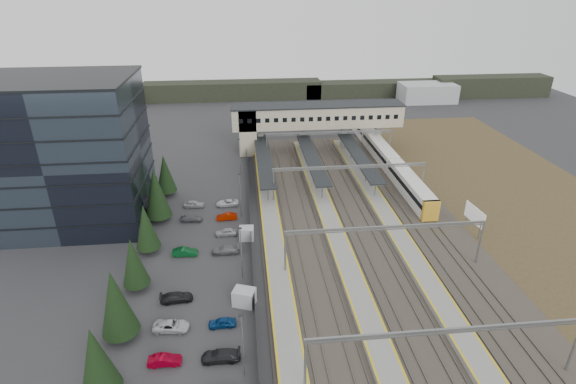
{
  "coord_description": "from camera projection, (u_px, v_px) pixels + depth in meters",
  "views": [
    {
      "loc": [
        -6.94,
        -59.64,
        37.78
      ],
      "look_at": [
        0.31,
        10.67,
        4.0
      ],
      "focal_mm": 28.0,
      "sensor_mm": 36.0,
      "label": 1
    }
  ],
  "objects": [
    {
      "name": "ground",
      "position": [
        293.0,
        244.0,
        70.46
      ],
      "size": [
        220.0,
        220.0,
        0.0
      ],
      "primitive_type": "plane",
      "color": "#2B2B2D",
      "rests_on": "ground"
    },
    {
      "name": "rail_corridor",
      "position": [
        345.0,
        224.0,
        75.69
      ],
      "size": [
        34.0,
        90.0,
        0.92
      ],
      "color": "#39322C",
      "rests_on": "ground"
    },
    {
      "name": "scrub_east",
      "position": [
        543.0,
        215.0,
        79.1
      ],
      "size": [
        34.0,
        120.0,
        0.06
      ],
      "color": "#3F3320",
      "rests_on": "ground"
    },
    {
      "name": "relay_cabin_far",
      "position": [
        247.0,
        233.0,
        71.39
      ],
      "size": [
        2.38,
        2.02,
        2.09
      ],
      "color": "#A5A7AA",
      "rests_on": "ground"
    },
    {
      "name": "office_building",
      "position": [
        64.0,
        153.0,
        72.64
      ],
      "size": [
        24.3,
        18.3,
        24.3
      ],
      "color": "#333F4C",
      "rests_on": "ground"
    },
    {
      "name": "relay_cabin_near",
      "position": [
        244.0,
        297.0,
        57.01
      ],
      "size": [
        3.21,
        2.78,
        2.24
      ],
      "color": "#A5A7AA",
      "rests_on": "ground"
    },
    {
      "name": "canopies",
      "position": [
        312.0,
        157.0,
        93.65
      ],
      "size": [
        23.1,
        30.0,
        3.28
      ],
      "color": "black",
      "rests_on": "ground"
    },
    {
      "name": "fence",
      "position": [
        250.0,
        225.0,
        73.91
      ],
      "size": [
        0.08,
        90.0,
        2.0
      ],
      "color": "#26282B",
      "rests_on": "ground"
    },
    {
      "name": "treeline_far",
      "position": [
        332.0,
        90.0,
        154.21
      ],
      "size": [
        170.0,
        19.0,
        7.0
      ],
      "color": "black",
      "rests_on": "ground"
    },
    {
      "name": "train",
      "position": [
        380.0,
        151.0,
        102.67
      ],
      "size": [
        2.9,
        60.58,
        3.65
      ],
      "color": "silver",
      "rests_on": "ground"
    },
    {
      "name": "billboard",
      "position": [
        475.0,
        216.0,
        72.55
      ],
      "size": [
        0.63,
        5.42,
        4.51
      ],
      "color": "gray",
      "rests_on": "ground"
    },
    {
      "name": "conifer_row",
      "position": [
        141.0,
        238.0,
        62.87
      ],
      "size": [
        4.42,
        49.82,
        9.5
      ],
      "color": "black",
      "rests_on": "ground"
    },
    {
      "name": "lampposts",
      "position": [
        241.0,
        219.0,
        68.97
      ],
      "size": [
        0.5,
        53.25,
        8.07
      ],
      "color": "gray",
      "rests_on": "ground"
    },
    {
      "name": "gantries",
      "position": [
        366.0,
        198.0,
        71.68
      ],
      "size": [
        28.4,
        62.28,
        7.17
      ],
      "color": "gray",
      "rests_on": "ground"
    },
    {
      "name": "footbridge",
      "position": [
        306.0,
        118.0,
        105.45
      ],
      "size": [
        40.4,
        6.4,
        11.2
      ],
      "color": "tan",
      "rests_on": "ground"
    },
    {
      "name": "car_park",
      "position": [
        203.0,
        276.0,
        61.83
      ],
      "size": [
        10.39,
        44.44,
        1.27
      ],
      "color": "silver",
      "rests_on": "ground"
    }
  ]
}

